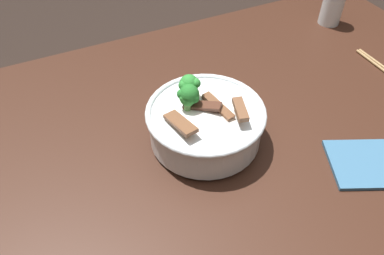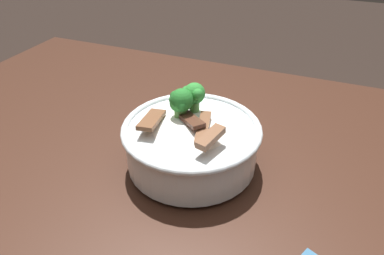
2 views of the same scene
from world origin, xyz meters
name	(u,v)px [view 1 (image 1 of 2)]	position (x,y,z in m)	size (l,w,h in m)	color
dining_table	(239,200)	(0.00, 0.00, 0.69)	(1.43, 1.09, 0.80)	#381E14
rice_bowl	(205,121)	(0.04, -0.10, 0.86)	(0.24, 0.24, 0.14)	silver
drinking_glass	(333,4)	(-0.51, -0.36, 0.86)	(0.06, 0.06, 0.14)	white
folded_napkin	(367,164)	(-0.22, 0.10, 0.81)	(0.14, 0.12, 0.01)	#386689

